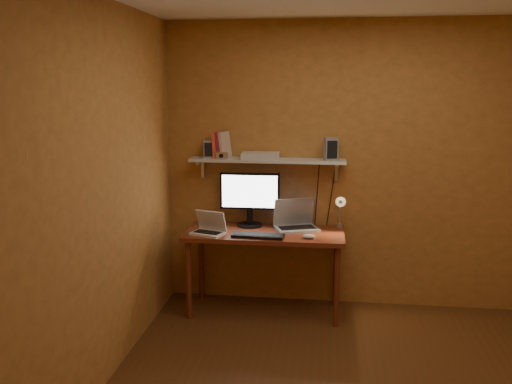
# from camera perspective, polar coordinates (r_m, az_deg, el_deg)

# --- Properties ---
(room) EXTENTS (3.44, 3.24, 2.64)m
(room) POSITION_cam_1_polar(r_m,az_deg,el_deg) (3.42, 11.11, -1.28)
(room) COLOR #532D15
(room) RESTS_ON ground
(desk) EXTENTS (1.40, 0.60, 0.75)m
(desk) POSITION_cam_1_polar(r_m,az_deg,el_deg) (4.84, 0.92, -5.16)
(desk) COLOR maroon
(desk) RESTS_ON ground
(wall_shelf) EXTENTS (1.40, 0.25, 0.21)m
(wall_shelf) POSITION_cam_1_polar(r_m,az_deg,el_deg) (4.88, 1.21, 3.33)
(wall_shelf) COLOR silver
(wall_shelf) RESTS_ON room
(monitor) EXTENTS (0.55, 0.24, 0.50)m
(monitor) POSITION_cam_1_polar(r_m,az_deg,el_deg) (4.94, -0.65, -0.47)
(monitor) COLOR black
(monitor) RESTS_ON desk
(laptop) EXTENTS (0.44, 0.38, 0.27)m
(laptop) POSITION_cam_1_polar(r_m,az_deg,el_deg) (4.91, 4.16, -3.05)
(laptop) COLOR gray
(laptop) RESTS_ON desk
(netbook) EXTENTS (0.32, 0.27, 0.20)m
(netbook) POSITION_cam_1_polar(r_m,az_deg,el_deg) (4.75, -4.95, -3.75)
(netbook) COLOR silver
(netbook) RESTS_ON desk
(keyboard) EXTENTS (0.46, 0.19, 0.02)m
(keyboard) POSITION_cam_1_polar(r_m,az_deg,el_deg) (4.64, 0.22, -4.61)
(keyboard) COLOR black
(keyboard) RESTS_ON desk
(mouse) EXTENTS (0.11, 0.07, 0.04)m
(mouse) POSITION_cam_1_polar(r_m,az_deg,el_deg) (4.61, 5.60, -4.67)
(mouse) COLOR silver
(mouse) RESTS_ON desk
(desk_lamp) EXTENTS (0.09, 0.23, 0.38)m
(desk_lamp) POSITION_cam_1_polar(r_m,az_deg,el_deg) (4.86, 8.87, -1.64)
(desk_lamp) COLOR silver
(desk_lamp) RESTS_ON desk
(speaker_left) EXTENTS (0.11, 0.11, 0.16)m
(speaker_left) POSITION_cam_1_polar(r_m,az_deg,el_deg) (4.96, -5.04, 4.53)
(speaker_left) COLOR gray
(speaker_left) RESTS_ON wall_shelf
(speaker_right) EXTENTS (0.13, 0.13, 0.20)m
(speaker_right) POSITION_cam_1_polar(r_m,az_deg,el_deg) (4.82, 7.87, 4.52)
(speaker_right) COLOR gray
(speaker_right) RESTS_ON wall_shelf
(books) EXTENTS (0.17, 0.17, 0.24)m
(books) POSITION_cam_1_polar(r_m,az_deg,el_deg) (4.96, -3.66, 4.99)
(books) COLOR #F35435
(books) RESTS_ON wall_shelf
(shelf_camera) EXTENTS (0.11, 0.06, 0.06)m
(shelf_camera) POSITION_cam_1_polar(r_m,az_deg,el_deg) (4.87, -3.61, 3.85)
(shelf_camera) COLOR silver
(shelf_camera) RESTS_ON wall_shelf
(router) EXTENTS (0.35, 0.24, 0.06)m
(router) POSITION_cam_1_polar(r_m,az_deg,el_deg) (4.87, 0.49, 3.84)
(router) COLOR silver
(router) RESTS_ON wall_shelf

